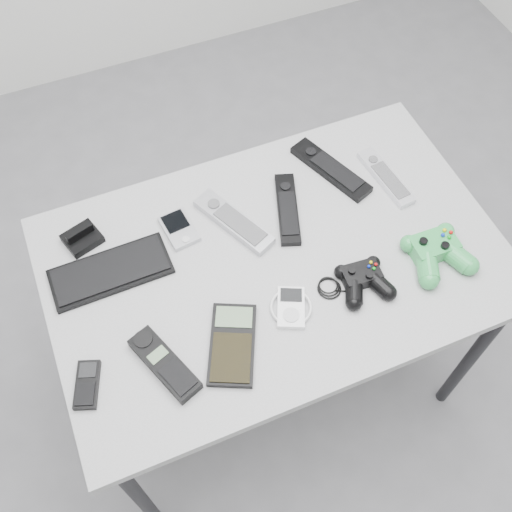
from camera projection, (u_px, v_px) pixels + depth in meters
name	position (u px, v px, depth m)	size (l,w,h in m)	color
floor	(289.00, 386.00, 1.97)	(3.50, 3.50, 0.00)	slate
desk	(275.00, 272.00, 1.45)	(1.06, 0.68, 0.71)	gray
pda_keyboard	(111.00, 271.00, 1.37)	(0.27, 0.12, 0.02)	black
dock_bracket	(81.00, 236.00, 1.41)	(0.08, 0.07, 0.04)	black
pda	(179.00, 229.00, 1.43)	(0.07, 0.10, 0.02)	#A9AAB0
remote_silver_a	(234.00, 221.00, 1.44)	(0.06, 0.22, 0.02)	#A9AAB0
remote_black_a	(288.00, 209.00, 1.46)	(0.05, 0.21, 0.02)	black
remote_black_b	(331.00, 169.00, 1.53)	(0.06, 0.24, 0.02)	black
remote_silver_b	(386.00, 177.00, 1.52)	(0.05, 0.20, 0.02)	silver
mobile_phone	(87.00, 385.00, 1.23)	(0.05, 0.10, 0.02)	black
cordless_handset	(165.00, 364.00, 1.24)	(0.06, 0.18, 0.03)	black
calculator	(232.00, 344.00, 1.27)	(0.10, 0.19, 0.02)	black
mp3_player	(291.00, 307.00, 1.32)	(0.09, 0.10, 0.02)	white
controller_black	(363.00, 279.00, 1.35)	(0.21, 0.13, 0.04)	black
controller_green	(437.00, 251.00, 1.38)	(0.15, 0.16, 0.05)	#268D3A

